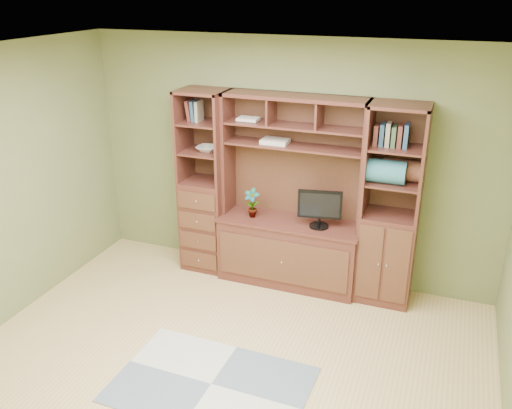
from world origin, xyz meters
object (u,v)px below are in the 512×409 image
at_px(left_tower, 205,182).
at_px(right_tower, 391,207).
at_px(monitor, 320,202).
at_px(center_hutch, 290,195).

xyz_separation_m(left_tower, right_tower, (2.02, 0.00, 0.00)).
height_order(left_tower, monitor, left_tower).
xyz_separation_m(center_hutch, right_tower, (1.02, 0.04, 0.00)).
height_order(center_hutch, monitor, center_hutch).
bearing_deg(monitor, left_tower, 165.57).
relative_size(left_tower, right_tower, 1.00).
relative_size(center_hutch, monitor, 3.71).
height_order(left_tower, right_tower, same).
bearing_deg(monitor, right_tower, -5.06).
xyz_separation_m(center_hutch, left_tower, (-1.00, 0.04, 0.00)).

